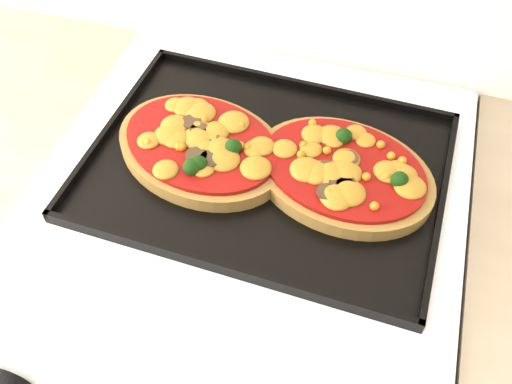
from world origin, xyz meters
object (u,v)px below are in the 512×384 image
(baking_tray, at_px, (266,165))
(pizza_left, at_px, (201,146))
(stove, at_px, (250,329))
(pizza_right, at_px, (343,171))

(baking_tray, distance_m, pizza_left, 0.10)
(stove, distance_m, pizza_right, 0.50)
(pizza_left, bearing_deg, stove, -19.08)
(pizza_left, bearing_deg, pizza_right, 3.04)
(baking_tray, bearing_deg, stove, -115.54)
(baking_tray, height_order, pizza_left, pizza_left)
(baking_tray, bearing_deg, pizza_left, -174.43)
(pizza_left, height_order, pizza_right, same)
(stove, xyz_separation_m, pizza_left, (-0.08, 0.03, 0.48))
(stove, xyz_separation_m, pizza_right, (0.12, 0.04, 0.48))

